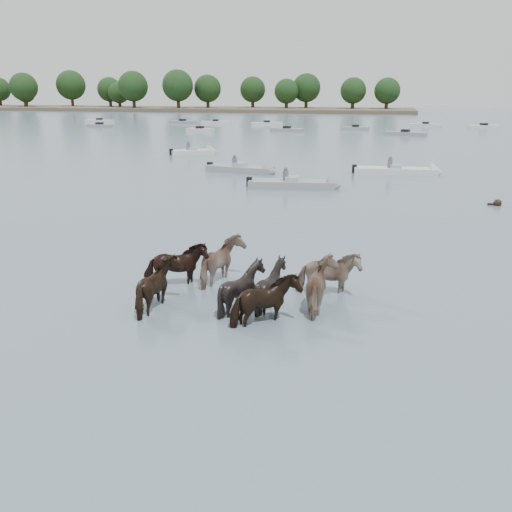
# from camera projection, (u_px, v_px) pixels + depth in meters

# --- Properties ---
(ground) EXTENTS (400.00, 400.00, 0.00)m
(ground) POSITION_uv_depth(u_px,v_px,m) (273.00, 324.00, 14.25)
(ground) COLOR slate
(ground) RESTS_ON ground
(shoreline) EXTENTS (160.00, 30.00, 1.00)m
(shoreline) POSITION_uv_depth(u_px,v_px,m) (153.00, 109.00, 169.03)
(shoreline) COLOR #4C4233
(shoreline) RESTS_ON ground
(pony_herd) EXTENTS (6.89, 4.86, 1.71)m
(pony_herd) POSITION_uv_depth(u_px,v_px,m) (246.00, 283.00, 15.63)
(pony_herd) COLOR black
(pony_herd) RESTS_ON ground
(swimming_pony) EXTENTS (0.72, 0.44, 0.44)m
(swimming_pony) POSITION_uv_depth(u_px,v_px,m) (497.00, 204.00, 28.91)
(swimming_pony) COLOR black
(swimming_pony) RESTS_ON ground
(motorboat_a) EXTENTS (5.83, 2.52, 1.92)m
(motorboat_a) POSITION_uv_depth(u_px,v_px,m) (249.00, 170.00, 40.36)
(motorboat_a) COLOR gray
(motorboat_a) RESTS_ON ground
(motorboat_b) EXTENTS (6.16, 2.29, 1.92)m
(motorboat_b) POSITION_uv_depth(u_px,v_px,m) (304.00, 185.00, 34.00)
(motorboat_b) COLOR gray
(motorboat_b) RESTS_ON ground
(motorboat_c) EXTENTS (6.65, 2.13, 1.92)m
(motorboat_c) POSITION_uv_depth(u_px,v_px,m) (406.00, 171.00, 39.59)
(motorboat_c) COLOR silver
(motorboat_c) RESTS_ON ground
(motorboat_f) EXTENTS (4.72, 3.77, 1.92)m
(motorboat_f) POSITION_uv_depth(u_px,v_px,m) (200.00, 152.00, 51.95)
(motorboat_f) COLOR silver
(motorboat_f) RESTS_ON ground
(distant_flotilla) EXTENTS (105.29, 29.50, 0.93)m
(distant_flotilla) POSITION_uv_depth(u_px,v_px,m) (361.00, 127.00, 87.72)
(distant_flotilla) COLOR silver
(distant_flotilla) RESTS_ON ground
(treeline) EXTENTS (149.39, 22.59, 12.59)m
(treeline) POSITION_uv_depth(u_px,v_px,m) (139.00, 88.00, 168.36)
(treeline) COLOR #382619
(treeline) RESTS_ON ground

